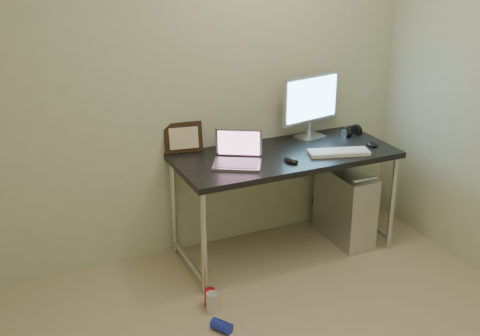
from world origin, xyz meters
name	(u,v)px	position (x,y,z in m)	size (l,w,h in m)	color
wall_back	(174,80)	(0.00, 1.75, 1.25)	(3.50, 0.02, 2.50)	beige
desk	(285,164)	(0.67, 1.42, 0.67)	(1.52, 0.66, 0.75)	black
tower_computer	(345,205)	(1.16, 1.39, 0.27)	(0.23, 0.52, 0.57)	#B8B7BC
cable_a	(318,176)	(1.11, 1.70, 0.40)	(0.01, 0.01, 0.70)	black
cable_b	(329,177)	(1.20, 1.68, 0.38)	(0.01, 0.01, 0.72)	black
can_red	(210,298)	(-0.08, 0.99, 0.06)	(0.06, 0.06, 0.12)	#AA0C12
can_white	(212,303)	(-0.09, 0.92, 0.07)	(0.07, 0.07, 0.13)	silver
can_blue	(222,326)	(-0.11, 0.73, 0.03)	(0.07, 0.07, 0.12)	#1E2DBD
laptop	(238,156)	(0.29, 1.38, 0.80)	(0.39, 0.37, 0.21)	silver
monitor	(311,101)	(0.98, 1.64, 1.02)	(0.49, 0.18, 0.47)	silver
keyboard	(339,152)	(0.99, 1.25, 0.76)	(0.41, 0.13, 0.02)	white
mouse_right	(372,143)	(1.29, 1.30, 0.77)	(0.07, 0.11, 0.04)	black
mouse_left	(291,159)	(0.62, 1.25, 0.77)	(0.07, 0.12, 0.04)	black
headphones	(351,132)	(1.29, 1.55, 0.78)	(0.15, 0.09, 0.10)	black
picture_frame	(183,138)	(0.04, 1.72, 0.85)	(0.26, 0.03, 0.21)	black
webcam	(219,138)	(0.29, 1.68, 0.83)	(0.04, 0.03, 0.11)	silver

